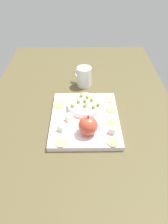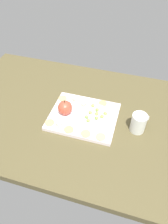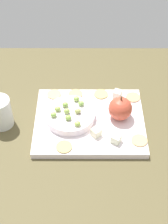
{
  "view_description": "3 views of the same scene",
  "coord_description": "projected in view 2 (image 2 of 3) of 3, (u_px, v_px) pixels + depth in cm",
  "views": [
    {
      "loc": [
        -68.88,
        -0.65,
        63.52
      ],
      "look_at": [
        -3.01,
        -1.46,
        9.66
      ],
      "focal_mm": 35.34,
      "sensor_mm": 36.0,
      "label": 1
    },
    {
      "loc": [
        19.52,
        -71.67,
        83.36
      ],
      "look_at": [
        -0.98,
        -2.74,
        9.32
      ],
      "focal_mm": 34.18,
      "sensor_mm": 36.0,
      "label": 2
    },
    {
      "loc": [
        0.22,
        69.33,
        81.45
      ],
      "look_at": [
        0.35,
        -1.72,
        9.23
      ],
      "focal_mm": 54.76,
      "sensor_mm": 36.0,
      "label": 3
    }
  ],
  "objects": [
    {
      "name": "cracker_0",
      "position": [
        101.0,
        137.0,
        0.97
      ],
      "size": [
        4.59,
        4.59,
        0.4
      ],
      "primitive_type": "cylinder",
      "color": "tan",
      "rests_on": "platter"
    },
    {
      "name": "grape_2",
      "position": [
        97.0,
        118.0,
        1.01
      ],
      "size": [
        1.81,
        1.63,
        1.6
      ],
      "primitive_type": "ellipsoid",
      "color": "#8BB54F",
      "rests_on": "serving_dish"
    },
    {
      "name": "serving_dish",
      "position": [
        95.0,
        116.0,
        1.04
      ],
      "size": [
        15.22,
        15.22,
        2.47
      ],
      "primitive_type": "cylinder",
      "color": "white",
      "rests_on": "platter"
    },
    {
      "name": "cracker_4",
      "position": [
        50.0,
        123.0,
        1.03
      ],
      "size": [
        4.59,
        4.59,
        0.4
      ],
      "primitive_type": "cylinder",
      "color": "tan",
      "rests_on": "platter"
    },
    {
      "name": "cracker_2",
      "position": [
        69.0,
        130.0,
        1.0
      ],
      "size": [
        4.59,
        4.59,
        0.4
      ],
      "primitive_type": "cylinder",
      "color": "tan",
      "rests_on": "platter"
    },
    {
      "name": "table",
      "position": [
        87.0,
        119.0,
        1.1
      ],
      "size": [
        145.38,
        83.73,
        4.02
      ],
      "primitive_type": "cube",
      "color": "brown",
      "rests_on": "ground"
    },
    {
      "name": "platter",
      "position": [
        83.0,
        117.0,
        1.07
      ],
      "size": [
        33.06,
        26.98,
        1.99
      ],
      "primitive_type": "cube",
      "color": "white",
      "rests_on": "table"
    },
    {
      "name": "cheese_cube_0",
      "position": [
        75.0,
        99.0,
        1.13
      ],
      "size": [
        3.37,
        3.37,
        2.45
      ],
      "primitive_type": "cube",
      "rotation": [
        0.0,
        0.0,
        1.02
      ],
      "color": "#EAECC7",
      "rests_on": "platter"
    },
    {
      "name": "grape_8",
      "position": [
        86.0,
        117.0,
        1.01
      ],
      "size": [
        1.81,
        1.63,
        1.53
      ],
      "primitive_type": "ellipsoid",
      "color": "#89B855",
      "rests_on": "serving_dish"
    },
    {
      "name": "apple_stem",
      "position": [
        64.0,
        101.0,
        1.02
      ],
      "size": [
        0.5,
        0.5,
        1.2
      ],
      "primitive_type": "cylinder",
      "color": "brown",
      "rests_on": "apple_whole"
    },
    {
      "name": "cracker_1",
      "position": [
        63.0,
        98.0,
        1.15
      ],
      "size": [
        4.59,
        4.59,
        0.4
      ],
      "primitive_type": "cylinder",
      "color": "tan",
      "rests_on": "platter"
    },
    {
      "name": "grape_0",
      "position": [
        105.0,
        113.0,
        1.03
      ],
      "size": [
        1.81,
        1.63,
        1.53
      ],
      "primitive_type": "ellipsoid",
      "color": "#8FB951",
      "rests_on": "serving_dish"
    },
    {
      "name": "grape_7",
      "position": [
        102.0,
        116.0,
        1.01
      ],
      "size": [
        1.81,
        1.63,
        1.5
      ],
      "primitive_type": "ellipsoid",
      "color": "#97B350",
      "rests_on": "serving_dish"
    },
    {
      "name": "grape_5",
      "position": [
        93.0,
        105.0,
        1.07
      ],
      "size": [
        1.81,
        1.63,
        1.5
      ],
      "primitive_type": "ellipsoid",
      "color": "#9EBF52",
      "rests_on": "serving_dish"
    },
    {
      "name": "grape_4",
      "position": [
        88.0,
        120.0,
        0.99
      ],
      "size": [
        1.81,
        1.63,
        1.66
      ],
      "primitive_type": "ellipsoid",
      "color": "#99BF57",
      "rests_on": "serving_dish"
    },
    {
      "name": "cup",
      "position": [
        139.0,
        123.0,
        0.99
      ],
      "size": [
        8.32,
        8.73,
        9.67
      ],
      "color": "white",
      "rests_on": "table"
    },
    {
      "name": "apple_whole",
      "position": [
        65.0,
        108.0,
        1.05
      ],
      "size": [
        7.18,
        7.18,
        7.18
      ],
      "primitive_type": "sphere",
      "color": "#C84C35",
      "rests_on": "platter"
    },
    {
      "name": "grape_3",
      "position": [
        97.0,
        114.0,
        1.02
      ],
      "size": [
        1.81,
        1.63,
        1.71
      ],
      "primitive_type": "ellipsoid",
      "color": "#9EBA5B",
      "rests_on": "serving_dish"
    },
    {
      "name": "grape_6",
      "position": [
        97.0,
        110.0,
        1.04
      ],
      "size": [
        1.81,
        1.63,
        1.55
      ],
      "primitive_type": "ellipsoid",
      "color": "#8BB44A",
      "rests_on": "serving_dish"
    },
    {
      "name": "cracker_5",
      "position": [
        86.0,
        134.0,
        0.98
      ],
      "size": [
        4.59,
        4.59,
        0.4
      ],
      "primitive_type": "cylinder",
      "color": "tan",
      "rests_on": "platter"
    },
    {
      "name": "grape_1",
      "position": [
        90.0,
        112.0,
        1.03
      ],
      "size": [
        1.81,
        1.63,
        1.56
      ],
      "primitive_type": "ellipsoid",
      "color": "#A0AB58",
      "rests_on": "serving_dish"
    },
    {
      "name": "cheese_cube_2",
      "position": [
        59.0,
        124.0,
        1.01
      ],
      "size": [
        3.25,
        3.25,
        2.45
      ],
      "primitive_type": "cube",
      "rotation": [
        0.0,
        0.0,
        1.14
      ],
      "color": "#ECE5CC",
      "rests_on": "platter"
    },
    {
      "name": "cheese_cube_1",
      "position": [
        84.0,
        104.0,
        1.1
      ],
      "size": [
        3.46,
        3.46,
        2.45
      ],
      "primitive_type": "cube",
      "rotation": [
        0.0,
        0.0,
        0.72
      ],
      "color": "#F8F3CB",
      "rests_on": "platter"
    },
    {
      "name": "cracker_3",
      "position": [
        103.0,
        103.0,
        1.12
      ],
      "size": [
        4.59,
        4.59,
        0.4
      ],
      "primitive_type": "cylinder",
      "color": "tan",
      "rests_on": "platter"
    }
  ]
}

